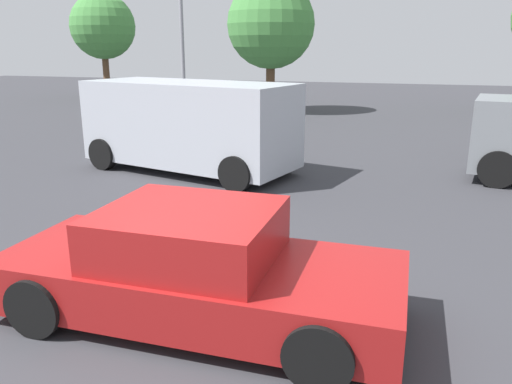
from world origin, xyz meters
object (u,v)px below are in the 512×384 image
at_px(sedan_foreground, 197,269).
at_px(light_post_near, 181,15).
at_px(dog, 142,211).
at_px(van_white, 189,124).

height_order(sedan_foreground, light_post_near, light_post_near).
xyz_separation_m(sedan_foreground, light_post_near, (-6.26, 12.73, 3.42)).
relative_size(dog, light_post_near, 0.10).
relative_size(dog, van_white, 0.10).
distance_m(sedan_foreground, dog, 3.31).
xyz_separation_m(van_white, light_post_near, (-3.23, 6.44, 2.84)).
relative_size(sedan_foreground, light_post_near, 0.75).
relative_size(sedan_foreground, van_white, 0.81).
distance_m(dog, van_white, 4.00).
bearing_deg(sedan_foreground, van_white, 114.81).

